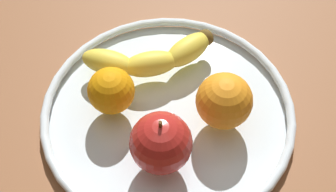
{
  "coord_description": "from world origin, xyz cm",
  "views": [
    {
      "loc": [
        -1.99,
        -38.0,
        58.37
      ],
      "look_at": [
        0.0,
        0.0,
        4.8
      ],
      "focal_mm": 54.82,
      "sensor_mm": 36.0,
      "label": 1
    }
  ],
  "objects_px": {
    "banana": "(152,58)",
    "orange_front_left": "(224,101)",
    "fruit_bowl": "(168,113)",
    "orange_back_right": "(111,91)",
    "apple": "(161,143)"
  },
  "relations": [
    {
      "from": "banana",
      "to": "orange_front_left",
      "type": "relative_size",
      "value": 2.69
    },
    {
      "from": "fruit_bowl",
      "to": "orange_back_right",
      "type": "xyz_separation_m",
      "value": [
        -0.07,
        0.01,
        0.04
      ]
    },
    {
      "from": "apple",
      "to": "orange_back_right",
      "type": "distance_m",
      "value": 0.1
    },
    {
      "from": "apple",
      "to": "orange_front_left",
      "type": "height_order",
      "value": "apple"
    },
    {
      "from": "apple",
      "to": "orange_front_left",
      "type": "distance_m",
      "value": 0.1
    },
    {
      "from": "banana",
      "to": "apple",
      "type": "distance_m",
      "value": 0.15
    },
    {
      "from": "fruit_bowl",
      "to": "orange_back_right",
      "type": "distance_m",
      "value": 0.08
    },
    {
      "from": "fruit_bowl",
      "to": "orange_back_right",
      "type": "relative_size",
      "value": 5.5
    },
    {
      "from": "banana",
      "to": "orange_front_left",
      "type": "bearing_deg",
      "value": -54.59
    },
    {
      "from": "orange_back_right",
      "to": "orange_front_left",
      "type": "height_order",
      "value": "orange_front_left"
    },
    {
      "from": "apple",
      "to": "orange_back_right",
      "type": "xyz_separation_m",
      "value": [
        -0.06,
        0.09,
        -0.01
      ]
    },
    {
      "from": "orange_front_left",
      "to": "apple",
      "type": "bearing_deg",
      "value": -144.88
    },
    {
      "from": "orange_back_right",
      "to": "orange_front_left",
      "type": "distance_m",
      "value": 0.15
    },
    {
      "from": "apple",
      "to": "orange_front_left",
      "type": "bearing_deg",
      "value": 35.12
    },
    {
      "from": "banana",
      "to": "fruit_bowl",
      "type": "bearing_deg",
      "value": -84.88
    }
  ]
}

